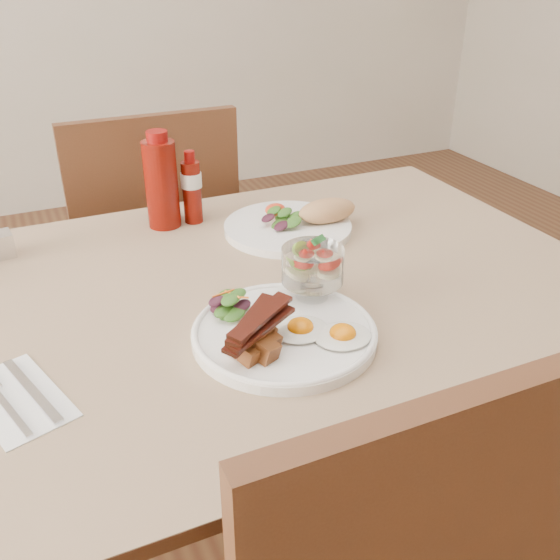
{
  "coord_description": "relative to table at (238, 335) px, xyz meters",
  "views": [
    {
      "loc": [
        -0.31,
        -0.88,
        1.28
      ],
      "look_at": [
        0.04,
        -0.1,
        0.82
      ],
      "focal_mm": 40.0,
      "sensor_mm": 36.0,
      "label": 1
    }
  ],
  "objects": [
    {
      "name": "table",
      "position": [
        0.0,
        0.0,
        0.0
      ],
      "size": [
        1.33,
        0.88,
        0.75
      ],
      "color": "#552F1A",
      "rests_on": "ground"
    },
    {
      "name": "chair_far",
      "position": [
        0.0,
        0.66,
        -0.14
      ],
      "size": [
        0.42,
        0.42,
        0.93
      ],
      "color": "#552F1A",
      "rests_on": "ground"
    },
    {
      "name": "main_plate",
      "position": [
        0.02,
        -0.16,
        0.1
      ],
      "size": [
        0.28,
        0.28,
        0.02
      ],
      "primitive_type": "cylinder",
      "color": "white",
      "rests_on": "table"
    },
    {
      "name": "fried_eggs",
      "position": [
        0.06,
        -0.2,
        0.11
      ],
      "size": [
        0.14,
        0.12,
        0.02
      ],
      "rotation": [
        0.0,
        0.0,
        -0.06
      ],
      "color": "white",
      "rests_on": "main_plate"
    },
    {
      "name": "bacon_potato_pile",
      "position": [
        -0.04,
        -0.2,
        0.13
      ],
      "size": [
        0.13,
        0.1,
        0.06
      ],
      "rotation": [
        0.0,
        0.0,
        0.15
      ],
      "color": "brown",
      "rests_on": "main_plate"
    },
    {
      "name": "side_salad",
      "position": [
        -0.04,
        -0.09,
        0.12
      ],
      "size": [
        0.07,
        0.07,
        0.04
      ],
      "rotation": [
        0.0,
        0.0,
        -0.28
      ],
      "color": "#1F4A13",
      "rests_on": "main_plate"
    },
    {
      "name": "fruit_cup",
      "position": [
        0.1,
        -0.09,
        0.16
      ],
      "size": [
        0.1,
        0.1,
        0.1
      ],
      "rotation": [
        0.0,
        0.0,
        -0.04
      ],
      "color": "white",
      "rests_on": "main_plate"
    },
    {
      "name": "second_plate",
      "position": [
        0.21,
        0.19,
        0.11
      ],
      "size": [
        0.28,
        0.26,
        0.07
      ],
      "rotation": [
        0.0,
        0.0,
        0.23
      ],
      "color": "white",
      "rests_on": "table"
    },
    {
      "name": "ketchup_bottle",
      "position": [
        -0.04,
        0.33,
        0.18
      ],
      "size": [
        0.08,
        0.08,
        0.2
      ],
      "rotation": [
        0.0,
        0.0,
        -0.15
      ],
      "color": "#630D05",
      "rests_on": "table"
    },
    {
      "name": "hot_sauce_bottle",
      "position": [
        0.03,
        0.32,
        0.16
      ],
      "size": [
        0.06,
        0.06,
        0.15
      ],
      "rotation": [
        0.0,
        0.0,
        0.31
      ],
      "color": "#630D05",
      "rests_on": "table"
    },
    {
      "name": "napkin_cutlery",
      "position": [
        -0.36,
        -0.15,
        0.09
      ],
      "size": [
        0.15,
        0.2,
        0.01
      ],
      "rotation": [
        0.0,
        0.0,
        0.31
      ],
      "color": "white",
      "rests_on": "table"
    }
  ]
}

